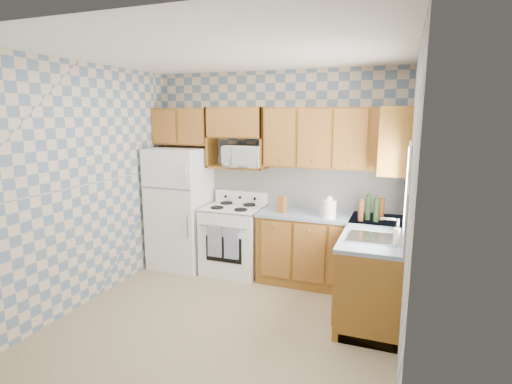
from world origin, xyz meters
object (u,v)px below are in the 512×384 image
(stove_body, at_px, (234,240))
(microwave, at_px, (244,156))
(refrigerator, at_px, (180,208))
(electric_kettle, at_px, (329,209))

(stove_body, relative_size, microwave, 1.75)
(refrigerator, bearing_deg, stove_body, 1.78)
(microwave, distance_m, electric_kettle, 1.35)
(refrigerator, xyz_separation_m, microwave, (0.92, 0.12, 0.75))
(stove_body, relative_size, electric_kettle, 4.23)
(microwave, relative_size, electric_kettle, 2.41)
(stove_body, xyz_separation_m, electric_kettle, (1.31, -0.15, 0.58))
(stove_body, height_order, microwave, microwave)
(refrigerator, relative_size, stove_body, 1.87)
(refrigerator, distance_m, electric_kettle, 2.12)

